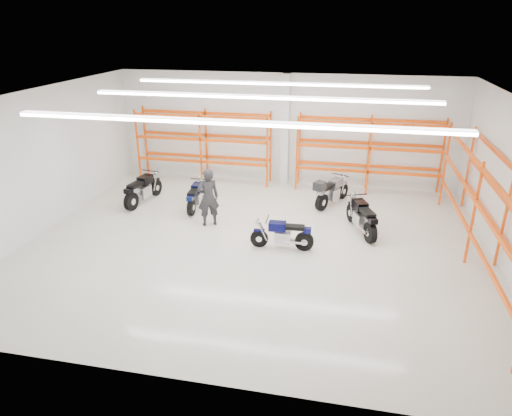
% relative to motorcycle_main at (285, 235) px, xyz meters
% --- Properties ---
extents(ground, '(14.00, 14.00, 0.00)m').
position_rel_motorcycle_main_xyz_m(ground, '(-0.90, 0.18, -0.44)').
color(ground, beige).
rests_on(ground, ground).
extents(room_shell, '(14.02, 12.02, 4.51)m').
position_rel_motorcycle_main_xyz_m(room_shell, '(-0.90, 0.21, 2.84)').
color(room_shell, white).
rests_on(room_shell, ground).
extents(motorcycle_main, '(1.93, 0.64, 0.95)m').
position_rel_motorcycle_main_xyz_m(motorcycle_main, '(0.00, 0.00, 0.00)').
color(motorcycle_main, black).
rests_on(motorcycle_main, ground).
extents(motorcycle_back_a, '(0.84, 2.26, 1.12)m').
position_rel_motorcycle_main_xyz_m(motorcycle_back_a, '(-5.77, 2.56, 0.08)').
color(motorcycle_back_a, black).
rests_on(motorcycle_back_a, ground).
extents(motorcycle_back_b, '(0.66, 1.99, 0.97)m').
position_rel_motorcycle_main_xyz_m(motorcycle_back_b, '(-3.64, 2.48, 0.01)').
color(motorcycle_back_b, black).
rests_on(motorcycle_back_b, ground).
extents(motorcycle_back_c, '(1.25, 2.06, 1.14)m').
position_rel_motorcycle_main_xyz_m(motorcycle_back_c, '(1.15, 3.75, 0.10)').
color(motorcycle_back_c, black).
rests_on(motorcycle_back_c, ground).
extents(motorcycle_back_d, '(1.05, 2.15, 1.10)m').
position_rel_motorcycle_main_xyz_m(motorcycle_back_d, '(2.28, 1.61, 0.07)').
color(motorcycle_back_d, black).
rests_on(motorcycle_back_d, ground).
extents(standing_man, '(0.86, 0.76, 1.98)m').
position_rel_motorcycle_main_xyz_m(standing_man, '(-2.75, 1.21, 0.54)').
color(standing_man, black).
rests_on(standing_man, ground).
extents(structural_column, '(0.32, 0.32, 4.50)m').
position_rel_motorcycle_main_xyz_m(structural_column, '(-0.90, 6.00, 1.81)').
color(structural_column, white).
rests_on(structural_column, ground).
extents(pallet_racking_back_left, '(5.67, 0.87, 3.00)m').
position_rel_motorcycle_main_xyz_m(pallet_racking_back_left, '(-4.30, 5.66, 1.34)').
color(pallet_racking_back_left, '#F55419').
rests_on(pallet_racking_back_left, ground).
extents(pallet_racking_back_right, '(5.67, 0.87, 3.00)m').
position_rel_motorcycle_main_xyz_m(pallet_racking_back_right, '(2.50, 5.66, 1.34)').
color(pallet_racking_back_right, '#F55419').
rests_on(pallet_racking_back_right, ground).
extents(pallet_racking_side, '(0.87, 9.07, 3.00)m').
position_rel_motorcycle_main_xyz_m(pallet_racking_side, '(5.58, 0.18, 1.37)').
color(pallet_racking_side, '#F55419').
rests_on(pallet_racking_side, ground).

